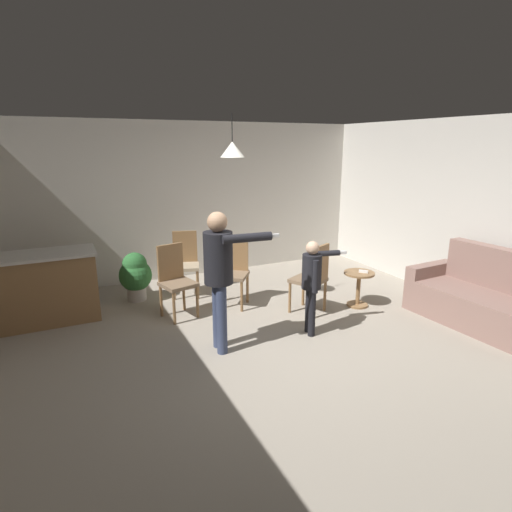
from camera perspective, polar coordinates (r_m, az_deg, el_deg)
ground at (r=5.04m, az=3.65°, el=-12.23°), size 7.68×7.68×0.00m
wall_back at (r=7.49m, az=-8.41°, el=7.59°), size 6.40×0.10×2.70m
wall_right at (r=6.75m, az=28.36°, el=5.12°), size 0.10×6.40×2.70m
couch_floral at (r=6.24m, az=28.83°, el=-5.35°), size 0.93×1.84×1.00m
kitchen_counter at (r=6.16m, az=-26.71°, el=-3.87°), size 1.26×0.66×0.95m
side_table_by_couch at (r=6.25m, az=13.94°, el=-3.86°), size 0.44×0.44×0.52m
person_adult at (r=4.59m, az=-5.03°, el=-1.48°), size 0.79×0.52×1.62m
person_child at (r=5.10m, az=7.78°, el=-2.94°), size 0.64×0.34×1.20m
dining_chair_by_counter at (r=5.79m, az=7.83°, el=-2.78°), size 0.56×0.56×1.00m
dining_chair_near_wall at (r=6.07m, az=-3.09°, el=-1.81°), size 0.59×0.59×1.00m
dining_chair_centre_back at (r=6.59m, az=-9.71°, el=-0.66°), size 0.53×0.53×1.00m
dining_chair_spare at (r=5.77m, az=-11.06°, el=-2.99°), size 0.51×0.51×1.00m
potted_plant_corner at (r=6.52m, az=-16.28°, el=-2.43°), size 0.49×0.49×0.75m
spare_remote_on_table at (r=6.18m, az=14.60°, el=-2.08°), size 0.11×0.12×0.04m
ceiling_light_pendant at (r=5.53m, az=-3.28°, el=14.46°), size 0.32×0.32×0.55m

